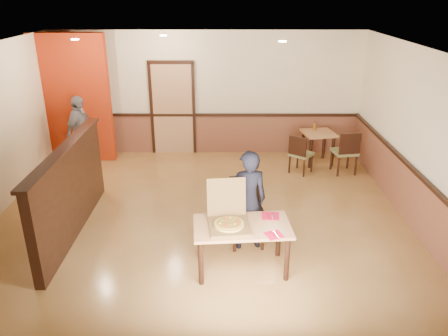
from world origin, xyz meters
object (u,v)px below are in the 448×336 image
at_px(pizza_box, 229,221).
at_px(condiment, 314,127).
at_px(side_chair_right, 346,151).
at_px(main_table, 242,232).
at_px(diner_chair, 246,208).
at_px(side_table, 318,140).
at_px(side_chair_left, 300,153).
at_px(passerby, 80,132).
at_px(diner, 248,200).

height_order(pizza_box, condiment, pizza_box).
distance_m(side_chair_right, condiment, 0.97).
xyz_separation_m(main_table, diner_chair, (0.09, 0.74, -0.03)).
bearing_deg(side_table, diner_chair, -117.95).
distance_m(main_table, side_chair_right, 4.09).
xyz_separation_m(side_chair_left, side_table, (0.49, 0.60, 0.08)).
xyz_separation_m(main_table, passerby, (-3.34, 3.80, 0.20)).
height_order(diner_chair, side_table, diner_chair).
distance_m(diner_chair, condiment, 3.79).
xyz_separation_m(diner_chair, pizza_box, (-0.27, -0.75, 0.21)).
height_order(side_chair_right, side_table, side_chair_right).
height_order(side_table, passerby, passerby).
bearing_deg(side_chair_right, passerby, -13.64).
relative_size(side_chair_left, side_table, 1.09).
distance_m(main_table, diner, 0.62).
bearing_deg(side_table, diner, -116.66).
xyz_separation_m(side_table, pizza_box, (-2.00, -4.01, 0.23)).
bearing_deg(side_table, condiment, 118.46).
relative_size(diner, passerby, 0.98).
bearing_deg(passerby, side_table, -74.82).
bearing_deg(diner, condiment, -125.44).
relative_size(side_chair_left, diner, 0.54).
xyz_separation_m(passerby, pizza_box, (3.15, -3.80, -0.02)).
relative_size(main_table, side_table, 1.76).
distance_m(side_chair_left, side_chair_right, 0.95).
bearing_deg(diner, side_chair_left, -124.21).
bearing_deg(diner, pizza_box, 53.60).
bearing_deg(passerby, condiment, -73.23).
height_order(side_chair_left, pizza_box, pizza_box).
distance_m(side_chair_left, side_table, 0.78).
distance_m(passerby, pizza_box, 4.94).
bearing_deg(condiment, main_table, -112.85).
bearing_deg(diner_chair, side_chair_left, 58.42).
relative_size(side_table, pizza_box, 1.12).
height_order(diner_chair, side_chair_right, diner_chair).
distance_m(side_chair_right, diner, 3.56).
xyz_separation_m(diner_chair, condiment, (1.66, 3.40, 0.23)).
xyz_separation_m(diner, condiment, (1.64, 3.56, 0.02)).
bearing_deg(condiment, side_table, -61.54).
distance_m(side_chair_right, side_table, 0.77).
xyz_separation_m(main_table, diner, (0.10, 0.59, 0.18)).
xyz_separation_m(side_chair_left, condiment, (0.41, 0.74, 0.33)).
relative_size(main_table, diner, 0.88).
distance_m(main_table, condiment, 4.50).
distance_m(side_chair_left, pizza_box, 3.75).
relative_size(diner, condiment, 9.95).
bearing_deg(diner, main_table, 69.31).
height_order(diner, condiment, diner).
height_order(main_table, diner, diner).
bearing_deg(side_chair_right, pizza_box, 44.53).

